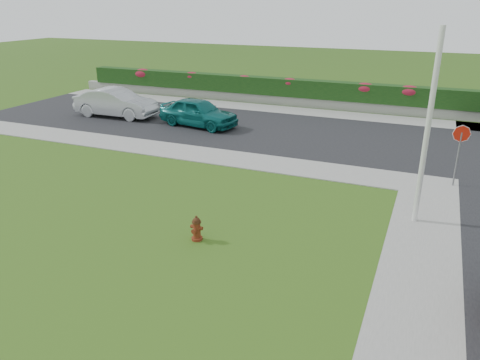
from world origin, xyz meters
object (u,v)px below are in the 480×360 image
at_px(sedan_teal, 198,112).
at_px(stop_sign, 460,142).
at_px(sedan_silver, 116,103).
at_px(utility_pole, 427,131).
at_px(fire_hydrant, 197,229).

relative_size(sedan_teal, stop_sign, 1.91).
bearing_deg(sedan_teal, stop_sign, -98.62).
bearing_deg(sedan_silver, sedan_teal, -92.91).
height_order(sedan_teal, utility_pole, utility_pole).
bearing_deg(sedan_teal, sedan_silver, 98.06).
bearing_deg(fire_hydrant, utility_pole, 36.10).
xyz_separation_m(fire_hydrant, stop_sign, (6.76, 7.33, 1.34)).
distance_m(sedan_teal, stop_sign, 13.34).
distance_m(fire_hydrant, sedan_silver, 16.18).
relative_size(fire_hydrant, stop_sign, 0.32).
xyz_separation_m(utility_pole, stop_sign, (1.11, 3.66, -1.20)).
height_order(fire_hydrant, stop_sign, stop_sign).
bearing_deg(stop_sign, utility_pole, -94.61).
distance_m(sedan_silver, utility_pole, 18.83).
xyz_separation_m(fire_hydrant, utility_pole, (5.65, 3.67, 2.54)).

